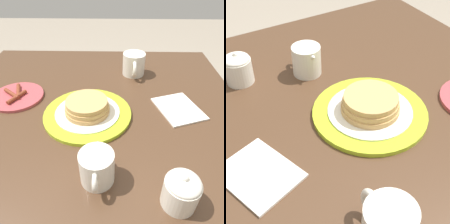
# 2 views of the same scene
# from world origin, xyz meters

# --- Properties ---
(dining_table) EXTENTS (1.11, 1.05, 0.75)m
(dining_table) POSITION_xyz_m (0.00, 0.00, 0.62)
(dining_table) COLOR #4C3321
(dining_table) RESTS_ON ground_plane
(pancake_plate) EXTENTS (0.29, 0.29, 0.06)m
(pancake_plate) POSITION_xyz_m (-0.01, -0.02, 0.77)
(pancake_plate) COLOR #AAC628
(pancake_plate) RESTS_ON dining_table
(creamer_pitcher) EXTENTS (0.12, 0.08, 0.09)m
(creamer_pitcher) POSITION_xyz_m (0.23, 0.04, 0.79)
(creamer_pitcher) COLOR silver
(creamer_pitcher) RESTS_ON dining_table
(sugar_bowl) EXTENTS (0.08, 0.08, 0.09)m
(sugar_bowl) POSITION_xyz_m (0.29, 0.22, 0.79)
(sugar_bowl) COLOR silver
(sugar_bowl) RESTS_ON dining_table
(napkin) EXTENTS (0.20, 0.18, 0.01)m
(napkin) POSITION_xyz_m (-0.05, 0.29, 0.75)
(napkin) COLOR silver
(napkin) RESTS_ON dining_table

